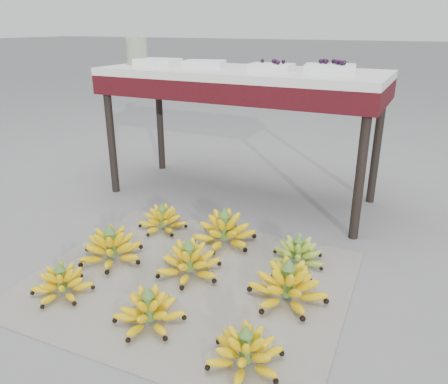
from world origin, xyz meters
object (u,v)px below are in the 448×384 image
at_px(bunch_front_left, 62,283).
at_px(bunch_mid_right, 288,286).
at_px(bunch_mid_left, 111,248).
at_px(bunch_mid_center, 189,262).
at_px(tray_left, 204,64).
at_px(bunch_front_center, 149,311).
at_px(glass_jar, 137,51).
at_px(tray_right, 271,67).
at_px(tray_far_right, 330,68).
at_px(bunch_front_right, 246,352).
at_px(vendor_table, 241,85).
at_px(newspaper_mat, 190,280).
at_px(bunch_back_center, 224,231).
at_px(tray_far_left, 158,62).
at_px(bunch_back_left, 163,220).
at_px(bunch_back_right, 298,253).

bearing_deg(bunch_front_left, bunch_mid_right, 12.51).
distance_m(bunch_mid_left, bunch_mid_center, 0.37).
relative_size(bunch_mid_right, tray_left, 1.38).
bearing_deg(bunch_front_center, tray_left, 94.62).
relative_size(bunch_front_left, glass_jar, 1.71).
distance_m(tray_right, tray_far_right, 0.30).
bearing_deg(bunch_front_right, vendor_table, 134.16).
xyz_separation_m(newspaper_mat, tray_right, (-0.02, 0.93, 0.77)).
relative_size(bunch_front_left, bunch_back_center, 0.76).
relative_size(newspaper_mat, bunch_front_left, 4.64).
bearing_deg(tray_far_right, newspaper_mat, -105.97).
bearing_deg(tray_far_left, vendor_table, 2.26).
relative_size(bunch_mid_right, bunch_back_left, 1.26).
bearing_deg(bunch_back_left, bunch_mid_center, -54.28).
xyz_separation_m(newspaper_mat, bunch_mid_center, (-0.02, 0.04, 0.06)).
bearing_deg(newspaper_mat, bunch_front_center, -87.30).
relative_size(tray_far_left, tray_left, 0.99).
bearing_deg(bunch_mid_left, bunch_mid_center, 26.21).
relative_size(bunch_back_center, vendor_table, 0.22).
height_order(bunch_front_left, bunch_mid_center, bunch_mid_center).
distance_m(bunch_mid_right, vendor_table, 1.25).
bearing_deg(bunch_mid_center, bunch_front_left, -159.88).
height_order(bunch_mid_right, bunch_back_center, bunch_back_center).
bearing_deg(tray_right, bunch_back_left, -120.74).
distance_m(bunch_back_right, glass_jar, 1.60).
relative_size(bunch_back_center, tray_far_left, 1.38).
height_order(bunch_front_right, bunch_back_right, bunch_front_right).
bearing_deg(vendor_table, tray_right, -8.24).
bearing_deg(tray_far_right, glass_jar, -178.18).
height_order(bunch_back_left, glass_jar, glass_jar).
xyz_separation_m(newspaper_mat, tray_far_right, (0.28, 0.98, 0.78)).
height_order(bunch_front_left, tray_left, tray_left).
distance_m(bunch_mid_right, bunch_back_left, 0.83).
bearing_deg(tray_left, bunch_mid_left, -86.96).
height_order(bunch_mid_center, tray_far_right, tray_far_right).
bearing_deg(bunch_front_right, bunch_back_right, 112.59).
distance_m(newspaper_mat, bunch_back_right, 0.48).
height_order(bunch_back_right, tray_far_left, tray_far_left).
relative_size(bunch_mid_right, glass_jar, 2.25).
bearing_deg(bunch_front_right, bunch_front_center, -166.32).
height_order(tray_left, tray_right, tray_right).
xyz_separation_m(bunch_mid_center, glass_jar, (-0.87, 0.90, 0.77)).
xyz_separation_m(bunch_back_left, bunch_back_right, (0.72, -0.03, -0.00)).
bearing_deg(bunch_front_center, bunch_back_right, 46.10).
height_order(bunch_back_center, tray_far_right, tray_far_right).
height_order(bunch_mid_center, tray_left, tray_left).
bearing_deg(bunch_back_right, vendor_table, 114.36).
bearing_deg(bunch_mid_left, bunch_back_right, 42.70).
height_order(bunch_front_center, vendor_table, vendor_table).
distance_m(bunch_front_right, bunch_back_center, 0.81).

